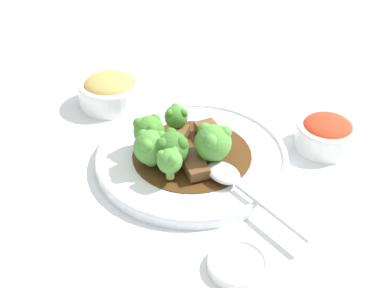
% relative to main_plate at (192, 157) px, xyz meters
% --- Properties ---
extents(ground_plane, '(4.00, 4.00, 0.00)m').
position_rel_main_plate_xyz_m(ground_plane, '(0.00, 0.00, -0.01)').
color(ground_plane, silver).
extents(main_plate, '(0.29, 0.29, 0.02)m').
position_rel_main_plate_xyz_m(main_plate, '(0.00, 0.00, 0.00)').
color(main_plate, white).
rests_on(main_plate, ground_plane).
extents(beef_strip_0, '(0.04, 0.07, 0.01)m').
position_rel_main_plate_xyz_m(beef_strip_0, '(0.04, 0.03, 0.02)').
color(beef_strip_0, brown).
rests_on(beef_strip_0, main_plate).
extents(beef_strip_1, '(0.05, 0.06, 0.02)m').
position_rel_main_plate_xyz_m(beef_strip_1, '(-0.02, 0.03, 0.02)').
color(beef_strip_1, brown).
rests_on(beef_strip_1, main_plate).
extents(beef_strip_2, '(0.03, 0.06, 0.02)m').
position_rel_main_plate_xyz_m(beef_strip_2, '(-0.01, -0.04, 0.02)').
color(beef_strip_2, brown).
rests_on(beef_strip_2, main_plate).
extents(broccoli_floret_0, '(0.05, 0.05, 0.06)m').
position_rel_main_plate_xyz_m(broccoli_floret_0, '(0.02, -0.03, 0.04)').
color(broccoli_floret_0, '#8EB756').
rests_on(broccoli_floret_0, main_plate).
extents(broccoli_floret_1, '(0.05, 0.05, 0.05)m').
position_rel_main_plate_xyz_m(broccoli_floret_1, '(-0.06, 0.03, 0.04)').
color(broccoli_floret_1, '#8EB756').
rests_on(broccoli_floret_1, main_plate).
extents(broccoli_floret_2, '(0.05, 0.05, 0.05)m').
position_rel_main_plate_xyz_m(broccoli_floret_2, '(-0.04, -0.02, 0.04)').
color(broccoli_floret_2, '#7FA84C').
rests_on(broccoli_floret_2, main_plate).
extents(broccoli_floret_3, '(0.05, 0.05, 0.05)m').
position_rel_main_plate_xyz_m(broccoli_floret_3, '(-0.06, -0.01, 0.04)').
color(broccoli_floret_3, '#8EB756').
rests_on(broccoli_floret_3, main_plate).
extents(broccoli_floret_4, '(0.04, 0.04, 0.05)m').
position_rel_main_plate_xyz_m(broccoli_floret_4, '(-0.04, -0.05, 0.04)').
color(broccoli_floret_4, '#7FA84C').
rests_on(broccoli_floret_4, main_plate).
extents(broccoli_floret_5, '(0.04, 0.04, 0.05)m').
position_rel_main_plate_xyz_m(broccoli_floret_5, '(-0.01, 0.06, 0.04)').
color(broccoli_floret_5, '#7FA84C').
rests_on(broccoli_floret_5, main_plate).
extents(serving_spoon, '(0.09, 0.18, 0.01)m').
position_rel_main_plate_xyz_m(serving_spoon, '(0.03, -0.08, 0.02)').
color(serving_spoon, silver).
rests_on(serving_spoon, main_plate).
extents(side_bowl_kimchi, '(0.10, 0.10, 0.05)m').
position_rel_main_plate_xyz_m(side_bowl_kimchi, '(0.21, -0.01, 0.02)').
color(side_bowl_kimchi, white).
rests_on(side_bowl_kimchi, ground_plane).
extents(side_bowl_appetizer, '(0.11, 0.11, 0.05)m').
position_rel_main_plate_xyz_m(side_bowl_appetizer, '(-0.09, 0.20, 0.02)').
color(side_bowl_appetizer, white).
rests_on(side_bowl_appetizer, ground_plane).
extents(sauce_dish, '(0.07, 0.07, 0.01)m').
position_rel_main_plate_xyz_m(sauce_dish, '(0.00, -0.21, -0.00)').
color(sauce_dish, white).
rests_on(sauce_dish, ground_plane).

